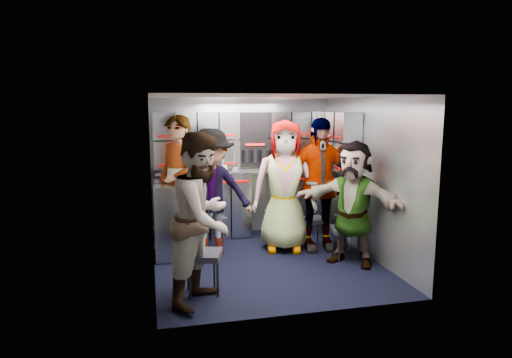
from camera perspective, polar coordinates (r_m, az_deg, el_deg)
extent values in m
plane|color=black|center=(5.97, 1.24, -10.36)|extent=(3.00, 3.00, 0.00)
cube|color=gray|center=(7.15, -1.74, 1.59)|extent=(2.80, 0.04, 2.10)
cube|color=gray|center=(5.52, -12.93, -0.91)|extent=(0.04, 3.00, 2.10)
cube|color=gray|center=(6.20, 13.91, 0.14)|extent=(0.04, 3.00, 2.10)
cube|color=silver|center=(5.62, 1.31, 10.25)|extent=(2.80, 3.00, 0.02)
cube|color=#989DA7|center=(7.04, -1.38, -3.11)|extent=(2.68, 0.38, 0.99)
cube|color=#989DA7|center=(6.19, -10.84, -5.01)|extent=(0.38, 0.76, 0.99)
cube|color=silver|center=(6.95, -1.39, 1.08)|extent=(2.68, 0.42, 0.03)
cube|color=#989DA7|center=(6.95, -1.51, 5.03)|extent=(2.68, 0.28, 0.82)
cube|color=#989DA7|center=(6.71, 10.19, 4.73)|extent=(0.28, 1.00, 0.82)
cube|color=#989DA7|center=(6.77, 10.29, -3.72)|extent=(0.28, 1.20, 1.00)
cube|color=#B20402|center=(6.77, -1.04, -0.28)|extent=(2.60, 0.02, 0.03)
cube|color=black|center=(4.93, -6.75, -9.38)|extent=(0.48, 0.47, 0.06)
cylinder|color=black|center=(4.88, -8.26, -12.45)|extent=(0.02, 0.02, 0.41)
cylinder|color=black|center=(4.91, -4.82, -12.24)|extent=(0.02, 0.02, 0.41)
cylinder|color=black|center=(5.11, -8.51, -11.44)|extent=(0.02, 0.02, 0.41)
cylinder|color=black|center=(5.14, -5.24, -11.25)|extent=(0.02, 0.02, 0.41)
cube|color=black|center=(6.41, -5.76, -4.96)|extent=(0.45, 0.44, 0.06)
cylinder|color=black|center=(6.33, -6.89, -7.28)|extent=(0.02, 0.02, 0.41)
cylinder|color=black|center=(6.37, -4.28, -7.15)|extent=(0.02, 0.02, 0.41)
cylinder|color=black|center=(6.57, -7.13, -6.68)|extent=(0.02, 0.02, 0.41)
cylinder|color=black|center=(6.61, -4.62, -6.55)|extent=(0.02, 0.02, 0.41)
cube|color=black|center=(6.53, 3.10, -4.44)|extent=(0.43, 0.41, 0.07)
cylinder|color=black|center=(6.43, 2.10, -6.87)|extent=(0.03, 0.03, 0.44)
cylinder|color=black|center=(6.51, 4.71, -6.68)|extent=(0.03, 0.03, 0.44)
cylinder|color=black|center=(6.67, 1.50, -6.26)|extent=(0.03, 0.03, 0.44)
cylinder|color=black|center=(6.75, 4.02, -6.09)|extent=(0.03, 0.03, 0.44)
cube|color=black|center=(6.62, 7.07, -5.10)|extent=(0.34, 0.32, 0.05)
cylinder|color=black|center=(6.53, 6.34, -7.04)|extent=(0.02, 0.02, 0.35)
cylinder|color=black|center=(6.61, 8.37, -6.87)|extent=(0.02, 0.02, 0.35)
cylinder|color=black|center=(6.72, 5.73, -6.56)|extent=(0.02, 0.02, 0.35)
cylinder|color=black|center=(6.80, 7.71, -6.40)|extent=(0.02, 0.02, 0.35)
cube|color=black|center=(6.09, 11.16, -6.23)|extent=(0.42, 0.40, 0.06)
cylinder|color=black|center=(6.00, 10.39, -8.50)|extent=(0.02, 0.02, 0.38)
cylinder|color=black|center=(6.11, 12.67, -8.26)|extent=(0.02, 0.02, 0.38)
cylinder|color=black|center=(6.20, 9.55, -7.90)|extent=(0.02, 0.02, 0.38)
cylinder|color=black|center=(6.30, 11.77, -7.68)|extent=(0.02, 0.02, 0.38)
imported|color=black|center=(6.15, -9.68, -0.84)|extent=(0.78, 0.81, 1.88)
imported|color=black|center=(4.63, -6.60, -4.92)|extent=(1.02, 1.07, 1.74)
imported|color=black|center=(6.14, -5.60, -1.62)|extent=(1.12, 0.68, 1.70)
imported|color=black|center=(6.27, 3.60, -0.87)|extent=(0.99, 0.77, 1.80)
imported|color=black|center=(6.34, 7.73, -0.68)|extent=(1.10, 0.50, 1.84)
imported|color=black|center=(5.84, 12.00, -2.97)|extent=(1.36, 1.36, 1.57)
cylinder|color=white|center=(6.82, -4.15, 2.08)|extent=(0.07, 0.07, 0.25)
cylinder|color=white|center=(6.85, -2.75, 2.16)|extent=(0.06, 0.06, 0.26)
cylinder|color=white|center=(7.03, 3.64, 2.20)|extent=(0.07, 0.07, 0.22)
cylinder|color=#C7B68C|center=(6.82, -3.99, 1.41)|extent=(0.09, 0.09, 0.09)
cylinder|color=#C7B68C|center=(7.24, 8.44, 1.88)|extent=(0.09, 0.09, 0.11)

